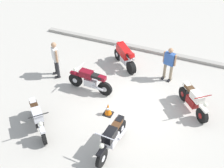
# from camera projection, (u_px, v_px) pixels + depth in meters

# --- Properties ---
(ground_plane) EXTENTS (40.00, 40.00, 0.00)m
(ground_plane) POSITION_uv_depth(u_px,v_px,m) (133.00, 108.00, 11.03)
(ground_plane) COLOR #B7B2A8
(curb_edge) EXTENTS (14.00, 0.30, 0.15)m
(curb_edge) POSITION_uv_depth(u_px,v_px,m) (163.00, 53.00, 14.35)
(curb_edge) COLOR #9C978F
(curb_edge) RESTS_ON ground
(motorcycle_black_cruiser) EXTENTS (0.70, 2.09, 1.09)m
(motorcycle_black_cruiser) POSITION_uv_depth(u_px,v_px,m) (112.00, 138.00, 9.08)
(motorcycle_black_cruiser) COLOR black
(motorcycle_black_cruiser) RESTS_ON ground
(motorcycle_cream_vintage) EXTENTS (1.40, 1.58, 1.07)m
(motorcycle_cream_vintage) POSITION_uv_depth(u_px,v_px,m) (193.00, 100.00, 10.67)
(motorcycle_cream_vintage) COLOR black
(motorcycle_cream_vintage) RESTS_ON ground
(motorcycle_maroon_cruiser) EXTENTS (2.09, 0.70, 1.09)m
(motorcycle_maroon_cruiser) POSITION_uv_depth(u_px,v_px,m) (90.00, 81.00, 11.65)
(motorcycle_maroon_cruiser) COLOR black
(motorcycle_maroon_cruiser) RESTS_ON ground
(motorcycle_red_sportbike) EXTENTS (1.60, 1.42, 1.14)m
(motorcycle_red_sportbike) POSITION_uv_depth(u_px,v_px,m) (125.00, 55.00, 13.15)
(motorcycle_red_sportbike) COLOR black
(motorcycle_red_sportbike) RESTS_ON ground
(motorcycle_silver_cruiser) EXTENTS (1.64, 1.48, 1.09)m
(motorcycle_silver_cruiser) POSITION_uv_depth(u_px,v_px,m) (38.00, 118.00, 9.83)
(motorcycle_silver_cruiser) COLOR black
(motorcycle_silver_cruiser) RESTS_ON ground
(person_in_white_shirt) EXTENTS (0.57, 0.55, 1.73)m
(person_in_white_shirt) POSITION_uv_depth(u_px,v_px,m) (55.00, 57.00, 12.25)
(person_in_white_shirt) COLOR #262628
(person_in_white_shirt) RESTS_ON ground
(person_in_blue_shirt) EXTENTS (0.63, 0.40, 1.61)m
(person_in_blue_shirt) POSITION_uv_depth(u_px,v_px,m) (169.00, 62.00, 12.08)
(person_in_blue_shirt) COLOR gray
(person_in_blue_shirt) RESTS_ON ground
(traffic_cone) EXTENTS (0.36, 0.36, 0.53)m
(traffic_cone) POSITION_uv_depth(u_px,v_px,m) (108.00, 109.00, 10.60)
(traffic_cone) COLOR black
(traffic_cone) RESTS_ON ground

